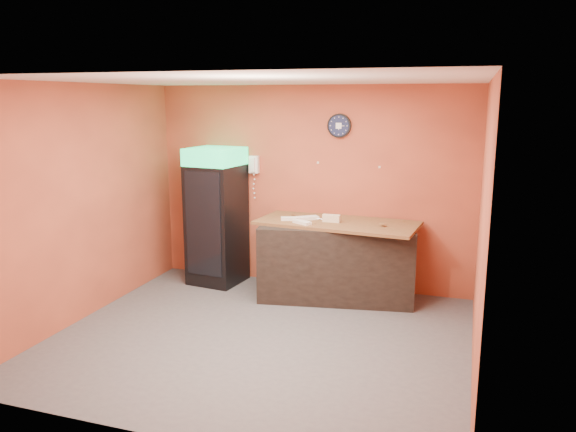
% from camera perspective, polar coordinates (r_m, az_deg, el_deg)
% --- Properties ---
extents(floor, '(4.50, 4.50, 0.00)m').
position_cam_1_polar(floor, '(6.42, -2.82, -12.24)').
color(floor, '#47474C').
rests_on(floor, ground).
extents(back_wall, '(4.50, 0.02, 2.80)m').
position_cam_1_polar(back_wall, '(7.85, 2.34, 2.94)').
color(back_wall, '#BF5535').
rests_on(back_wall, floor).
extents(left_wall, '(0.02, 4.00, 2.80)m').
position_cam_1_polar(left_wall, '(7.10, -20.14, 1.26)').
color(left_wall, '#BF5535').
rests_on(left_wall, floor).
extents(right_wall, '(0.02, 4.00, 2.80)m').
position_cam_1_polar(right_wall, '(5.59, 19.08, -1.40)').
color(right_wall, '#BF5535').
rests_on(right_wall, floor).
extents(ceiling, '(4.50, 4.00, 0.02)m').
position_cam_1_polar(ceiling, '(5.86, -3.11, 13.62)').
color(ceiling, white).
rests_on(ceiling, back_wall).
extents(beverage_cooler, '(0.76, 0.76, 1.94)m').
position_cam_1_polar(beverage_cooler, '(8.02, -7.36, -0.23)').
color(beverage_cooler, black).
rests_on(beverage_cooler, floor).
extents(prep_counter, '(2.12, 1.21, 1.00)m').
position_cam_1_polar(prep_counter, '(7.51, 4.96, -4.57)').
color(prep_counter, black).
rests_on(prep_counter, floor).
extents(wall_clock, '(0.32, 0.06, 0.32)m').
position_cam_1_polar(wall_clock, '(7.63, 5.22, 9.12)').
color(wall_clock, black).
rests_on(wall_clock, back_wall).
extents(wall_phone, '(0.13, 0.11, 0.25)m').
position_cam_1_polar(wall_phone, '(8.03, -3.49, 5.25)').
color(wall_phone, white).
rests_on(wall_phone, back_wall).
extents(butcher_paper, '(2.14, 1.10, 0.04)m').
position_cam_1_polar(butcher_paper, '(7.38, 5.03, -0.71)').
color(butcher_paper, brown).
rests_on(butcher_paper, prep_counter).
extents(sub_roll_stack, '(0.23, 0.08, 0.10)m').
position_cam_1_polar(sub_roll_stack, '(7.32, 4.43, -0.24)').
color(sub_roll_stack, beige).
rests_on(sub_roll_stack, butcher_paper).
extents(wrapped_sandwich_left, '(0.29, 0.19, 0.04)m').
position_cam_1_polar(wrapped_sandwich_left, '(7.42, 0.31, -0.27)').
color(wrapped_sandwich_left, white).
rests_on(wrapped_sandwich_left, butcher_paper).
extents(wrapped_sandwich_mid, '(0.28, 0.22, 0.04)m').
position_cam_1_polar(wrapped_sandwich_mid, '(7.21, 1.44, -0.64)').
color(wrapped_sandwich_mid, white).
rests_on(wrapped_sandwich_mid, butcher_paper).
extents(wrapped_sandwich_right, '(0.31, 0.28, 0.04)m').
position_cam_1_polar(wrapped_sandwich_right, '(7.45, 1.93, -0.21)').
color(wrapped_sandwich_right, white).
rests_on(wrapped_sandwich_right, butcher_paper).
extents(kitchen_tool, '(0.07, 0.07, 0.07)m').
position_cam_1_polar(kitchen_tool, '(7.42, 3.86, -0.20)').
color(kitchen_tool, silver).
rests_on(kitchen_tool, butcher_paper).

